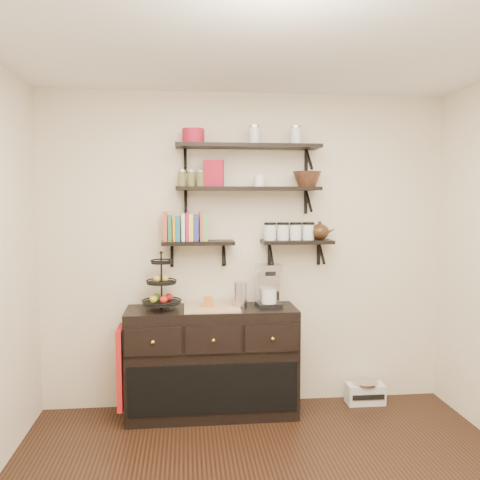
# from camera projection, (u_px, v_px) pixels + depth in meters

# --- Properties ---
(ceiling) EXTENTS (3.50, 3.50, 0.02)m
(ceiling) POSITION_uv_depth(u_px,v_px,m) (287.00, 21.00, 2.57)
(ceiling) COLOR white
(ceiling) RESTS_ON back_wall
(back_wall) EXTENTS (3.50, 0.02, 2.70)m
(back_wall) POSITION_uv_depth(u_px,v_px,m) (246.00, 251.00, 4.41)
(back_wall) COLOR beige
(back_wall) RESTS_ON ground
(shelf_top) EXTENTS (1.20, 0.27, 0.23)m
(shelf_top) POSITION_uv_depth(u_px,v_px,m) (248.00, 147.00, 4.21)
(shelf_top) COLOR black
(shelf_top) RESTS_ON back_wall
(shelf_mid) EXTENTS (1.20, 0.27, 0.23)m
(shelf_mid) POSITION_uv_depth(u_px,v_px,m) (248.00, 189.00, 4.24)
(shelf_mid) COLOR black
(shelf_mid) RESTS_ON back_wall
(shelf_low_left) EXTENTS (0.60, 0.25, 0.23)m
(shelf_low_left) POSITION_uv_depth(u_px,v_px,m) (198.00, 243.00, 4.24)
(shelf_low_left) COLOR black
(shelf_low_left) RESTS_ON back_wall
(shelf_low_right) EXTENTS (0.60, 0.25, 0.23)m
(shelf_low_right) POSITION_uv_depth(u_px,v_px,m) (297.00, 242.00, 4.33)
(shelf_low_right) COLOR black
(shelf_low_right) RESTS_ON back_wall
(cookbooks) EXTENTS (0.36, 0.15, 0.26)m
(cookbooks) POSITION_uv_depth(u_px,v_px,m) (187.00, 227.00, 4.22)
(cookbooks) COLOR #C84B2D
(cookbooks) RESTS_ON shelf_low_left
(glass_canisters) EXTENTS (0.43, 0.10, 0.13)m
(glass_canisters) POSITION_uv_depth(u_px,v_px,m) (289.00, 232.00, 4.32)
(glass_canisters) COLOR silver
(glass_canisters) RESTS_ON shelf_low_right
(sideboard) EXTENTS (1.40, 0.50, 0.92)m
(sideboard) POSITION_uv_depth(u_px,v_px,m) (212.00, 361.00, 4.22)
(sideboard) COLOR black
(sideboard) RESTS_ON floor
(fruit_stand) EXTENTS (0.31, 0.31, 0.46)m
(fruit_stand) POSITION_uv_depth(u_px,v_px,m) (162.00, 290.00, 4.13)
(fruit_stand) COLOR black
(fruit_stand) RESTS_ON sideboard
(candle) EXTENTS (0.08, 0.08, 0.08)m
(candle) POSITION_uv_depth(u_px,v_px,m) (208.00, 302.00, 4.17)
(candle) COLOR #AB5D27
(candle) RESTS_ON sideboard
(coffee_maker) EXTENTS (0.21, 0.21, 0.36)m
(coffee_maker) POSITION_uv_depth(u_px,v_px,m) (268.00, 286.00, 4.24)
(coffee_maker) COLOR black
(coffee_maker) RESTS_ON sideboard
(thermal_carafe) EXTENTS (0.11, 0.11, 0.22)m
(thermal_carafe) POSITION_uv_depth(u_px,v_px,m) (240.00, 295.00, 4.18)
(thermal_carafe) COLOR silver
(thermal_carafe) RESTS_ON sideboard
(apron) EXTENTS (0.04, 0.28, 0.65)m
(apron) POSITION_uv_depth(u_px,v_px,m) (121.00, 367.00, 4.04)
(apron) COLOR #B61315
(apron) RESTS_ON sideboard
(radio) EXTENTS (0.33, 0.22, 0.20)m
(radio) POSITION_uv_depth(u_px,v_px,m) (365.00, 393.00, 4.47)
(radio) COLOR silver
(radio) RESTS_ON floor
(recipe_box) EXTENTS (0.17, 0.10, 0.22)m
(recipe_box) POSITION_uv_depth(u_px,v_px,m) (214.00, 173.00, 4.19)
(recipe_box) COLOR maroon
(recipe_box) RESTS_ON shelf_mid
(walnut_bowl) EXTENTS (0.24, 0.24, 0.13)m
(walnut_bowl) POSITION_uv_depth(u_px,v_px,m) (307.00, 179.00, 4.28)
(walnut_bowl) COLOR black
(walnut_bowl) RESTS_ON shelf_mid
(ramekins) EXTENTS (0.09, 0.09, 0.10)m
(ramekins) POSITION_uv_depth(u_px,v_px,m) (259.00, 181.00, 4.24)
(ramekins) COLOR white
(ramekins) RESTS_ON shelf_mid
(teapot) EXTENTS (0.23, 0.18, 0.16)m
(teapot) POSITION_uv_depth(u_px,v_px,m) (320.00, 230.00, 4.34)
(teapot) COLOR #372210
(teapot) RESTS_ON shelf_low_right
(red_pot) EXTENTS (0.18, 0.18, 0.12)m
(red_pot) POSITION_uv_depth(u_px,v_px,m) (193.00, 136.00, 4.15)
(red_pot) COLOR maroon
(red_pot) RESTS_ON shelf_top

